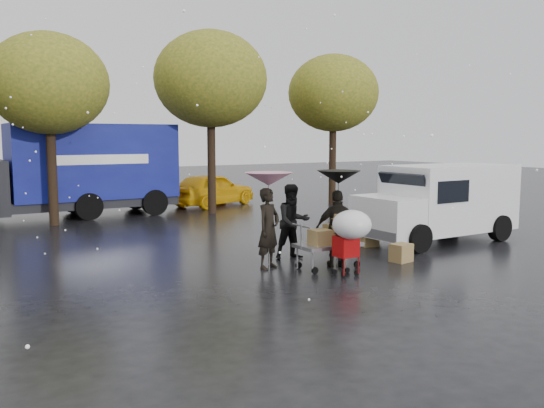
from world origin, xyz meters
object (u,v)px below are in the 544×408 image
blue_truck (71,171)px  yellow_taxi (212,189)px  vendor_cart (331,237)px  shopping_cart (351,228)px  person_black (338,229)px  white_van (440,201)px  person_pink (269,228)px

blue_truck → yellow_taxi: blue_truck is taller
vendor_cart → shopping_cart: bearing=-100.8°
person_black → blue_truck: blue_truck is taller
white_van → vendor_cart: bearing=-166.6°
person_black → shopping_cart: (-0.37, -0.91, 0.16)m
person_pink → vendor_cart: person_pink is taller
person_pink → yellow_taxi: 12.43m
shopping_cart → white_van: (5.03, 2.07, 0.10)m
vendor_cart → blue_truck: size_ratio=0.18×
person_pink → yellow_taxi: size_ratio=0.43×
vendor_cart → shopping_cart: 0.99m
person_pink → shopping_cart: (1.07, -1.64, 0.13)m
vendor_cart → blue_truck: (-3.13, 11.93, 1.03)m
white_van → person_pink: bearing=-176.0°
white_van → blue_truck: bearing=126.6°
blue_truck → white_van: bearing=-53.4°
yellow_taxi → person_black: bearing=146.3°
vendor_cart → shopping_cart: size_ratio=1.04×
vendor_cart → shopping_cart: (-0.17, -0.91, 0.34)m
yellow_taxi → vendor_cart: bearing=145.5°
shopping_cart → yellow_taxi: 13.71m
blue_truck → person_black: bearing=-74.4°
person_black → yellow_taxi: 12.74m
white_van → yellow_taxi: (-1.91, 11.28, -0.43)m
person_pink → vendor_cart: size_ratio=1.22×
shopping_cart → blue_truck: 13.19m
yellow_taxi → person_pink: bearing=139.1°
person_pink → shopping_cart: 1.96m
blue_truck → yellow_taxi: (6.07, 0.51, -1.03)m
blue_truck → yellow_taxi: size_ratio=1.94×
white_van → yellow_taxi: 11.45m
white_van → yellow_taxi: bearing=99.6°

